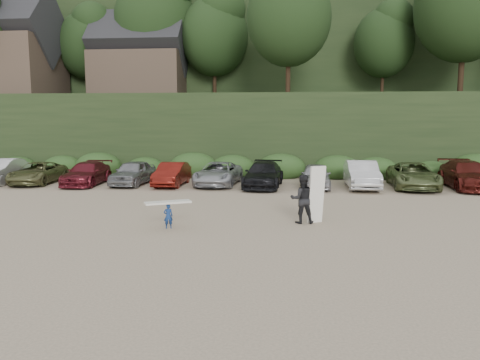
# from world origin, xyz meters

# --- Properties ---
(ground) EXTENTS (120.00, 120.00, 0.00)m
(ground) POSITION_xyz_m (0.00, 0.00, 0.00)
(ground) COLOR tan
(ground) RESTS_ON ground
(hillside_backdrop) EXTENTS (90.00, 41.50, 28.00)m
(hillside_backdrop) POSITION_xyz_m (-0.26, 35.93, 11.22)
(hillside_backdrop) COLOR black
(hillside_backdrop) RESTS_ON ground
(parked_cars) EXTENTS (37.13, 6.06, 1.64)m
(parked_cars) POSITION_xyz_m (-2.04, 9.93, 0.75)
(parked_cars) COLOR #B1B0B5
(parked_cars) RESTS_ON ground
(child_surfer) EXTENTS (1.77, 1.20, 1.04)m
(child_surfer) POSITION_xyz_m (-3.28, -1.47, 0.71)
(child_surfer) COLOR navy
(child_surfer) RESTS_ON ground
(adult_surfer) EXTENTS (1.43, 0.83, 2.30)m
(adult_surfer) POSITION_xyz_m (1.86, -0.08, 0.99)
(adult_surfer) COLOR black
(adult_surfer) RESTS_ON ground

